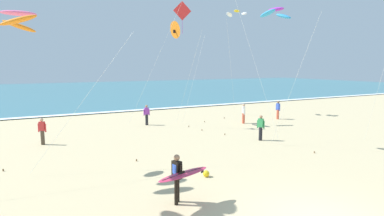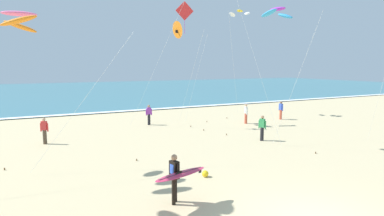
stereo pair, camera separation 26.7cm
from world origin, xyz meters
The scene contains 14 objects.
ocean_water centered at (0.00, 55.20, 0.04)m, with size 160.00×60.00×0.08m, color teal.
shoreline_foam centered at (0.00, 25.50, 0.09)m, with size 160.00×0.97×0.01m, color white.
surfer_lead centered at (-3.10, 3.15, 1.04)m, with size 2.05×1.08×1.71m.
kite_arc_rose_mid centered at (-7.52, 8.62, 6.43)m, with size 5.37×2.67×6.80m.
kite_delta_amber_far centered at (3.14, 16.81, 7.37)m, with size 0.81×4.00×8.07m.
kite_diamond_scarlet_low centered at (3.69, 16.71, 8.61)m, with size 2.64×0.41×9.57m.
kite_arc_violet_distant centered at (5.35, 8.13, 7.57)m, with size 2.24×3.36×7.89m.
kite_arc_golden_outer centered at (10.43, 19.06, 9.46)m, with size 3.39×2.86×9.77m.
bystander_blue_top centered at (11.95, 14.79, 0.81)m, with size 0.22×0.50×1.59m.
bystander_red_top centered at (-6.72, 14.37, 0.81)m, with size 0.44×0.32×1.59m.
bystander_white_top centered at (8.05, 14.51, 0.81)m, with size 0.29×0.47×1.59m.
bystander_green_top centered at (5.39, 9.22, 0.81)m, with size 0.31×0.45×1.59m.
bystander_purple_top centered at (0.88, 17.48, 0.81)m, with size 0.50×0.22×1.59m.
beach_ball centered at (-0.95, 5.09, 0.14)m, with size 0.28×0.28×0.28m, color yellow.
Camera 1 is at (-7.50, -6.09, 4.65)m, focal length 29.90 mm.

